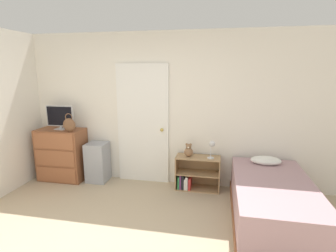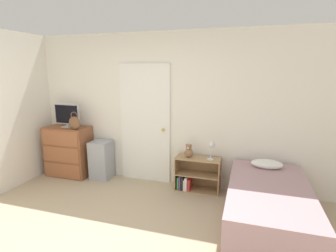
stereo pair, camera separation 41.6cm
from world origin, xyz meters
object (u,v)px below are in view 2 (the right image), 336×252
at_px(bookshelf, 194,176).
at_px(teddy_bear, 189,151).
at_px(tv, 67,115).
at_px(handbag, 75,123).
at_px(bed, 268,206).
at_px(storage_bin, 102,160).
at_px(desk_lamp, 212,147).
at_px(dresser, 69,151).

distance_m(bookshelf, teddy_bear, 0.43).
xyz_separation_m(tv, handbag, (0.26, -0.14, -0.10)).
relative_size(bookshelf, bed, 0.38).
bearing_deg(bed, storage_bin, 164.94).
height_order(teddy_bear, bed, teddy_bear).
distance_m(teddy_bear, desk_lamp, 0.39).
bearing_deg(teddy_bear, bed, -32.86).
xyz_separation_m(handbag, bed, (3.17, -0.58, -0.76)).
xyz_separation_m(dresser, bookshelf, (2.36, 0.07, -0.22)).
distance_m(handbag, bookshelf, 2.25).
xyz_separation_m(storage_bin, bed, (2.79, -0.75, -0.07)).
bearing_deg(teddy_bear, tv, -178.70).
bearing_deg(storage_bin, bookshelf, 0.66).
xyz_separation_m(teddy_bear, bed, (1.18, -0.76, -0.37)).
height_order(bookshelf, desk_lamp, desk_lamp).
bearing_deg(bookshelf, storage_bin, -179.34).
bearing_deg(tv, teddy_bear, 1.30).
distance_m(storage_bin, bed, 2.89).
bearing_deg(desk_lamp, bookshelf, 169.91).
xyz_separation_m(dresser, handbag, (0.27, -0.13, 0.58)).
height_order(dresser, storage_bin, dresser).
bearing_deg(handbag, bookshelf, 5.31).
bearing_deg(dresser, handbag, -25.22).
height_order(bookshelf, bed, bed).
bearing_deg(bed, handbag, 169.71).
bearing_deg(handbag, bed, -10.29).
relative_size(desk_lamp, bed, 0.16).
xyz_separation_m(dresser, desk_lamp, (2.63, 0.02, 0.31)).
bearing_deg(handbag, dresser, 154.78).
distance_m(tv, desk_lamp, 2.65).
distance_m(tv, storage_bin, 1.02).
height_order(storage_bin, bed, storage_bin).
bearing_deg(dresser, desk_lamp, 0.39).
xyz_separation_m(teddy_bear, desk_lamp, (0.37, -0.04, 0.12)).
bearing_deg(storage_bin, desk_lamp, -0.84).
height_order(dresser, teddy_bear, dresser).
height_order(storage_bin, teddy_bear, teddy_bear).
distance_m(dresser, handbag, 0.65).
bearing_deg(handbag, teddy_bear, 5.43).
relative_size(tv, desk_lamp, 1.70).
xyz_separation_m(dresser, tv, (0.02, 0.01, 0.68)).
bearing_deg(desk_lamp, handbag, -176.47).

